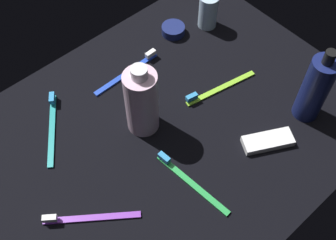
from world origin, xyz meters
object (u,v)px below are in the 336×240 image
Objects in this scene: bodywash_bottle at (142,101)px; toothbrush_purple at (86,218)px; snack_bar_white at (268,141)px; lotion_bottle at (315,88)px; toothbrush_teal at (52,124)px; toothbrush_blue at (130,70)px; deodorant_stick at (208,11)px; cream_tin_left at (173,30)px; toothbrush_green at (188,180)px; toothbrush_lime at (216,88)px.

bodywash_bottle is 1.18× the size of toothbrush_purple.
bodywash_bottle is at bearing 156.16° from snack_bar_white.
lotion_bottle is 1.05× the size of bodywash_bottle.
lotion_bottle is 14.15cm from snack_bar_white.
toothbrush_teal is 21.80cm from toothbrush_blue.
toothbrush_blue is at bearing 178.64° from deodorant_stick.
deodorant_stick is 1.51× the size of cream_tin_left.
deodorant_stick is 0.56× the size of toothbrush_teal.
toothbrush_green is 18.72cm from snack_bar_white.
toothbrush_green is 30.66cm from toothbrush_blue.
toothbrush_teal is at bearing -179.63° from deodorant_stick.
lotion_bottle is 54.79cm from toothbrush_teal.
toothbrush_teal is at bearing -177.69° from toothbrush_blue.
bodywash_bottle reaches higher than toothbrush_purple.
toothbrush_purple is 39.19cm from snack_bar_white.
bodywash_bottle reaches higher than deodorant_stick.
deodorant_stick reaches higher than toothbrush_green.
deodorant_stick reaches higher than toothbrush_teal.
toothbrush_green is at bearing -107.05° from toothbrush_blue.
toothbrush_blue is (-21.21, 33.99, -7.59)cm from lotion_bottle.
toothbrush_blue is (28.34, 22.50, 0.00)cm from toothbrush_purple.
toothbrush_lime is at bearing -56.64° from toothbrush_blue.
toothbrush_teal is 31.18cm from toothbrush_green.
lotion_bottle is 51.43cm from toothbrush_purple.
toothbrush_teal is 0.86× the size of toothbrush_green.
cream_tin_left is at bearing 5.63° from toothbrush_teal.
deodorant_stick is at bearing 22.60° from toothbrush_purple.
toothbrush_lime is at bearing -11.16° from bodywash_bottle.
toothbrush_blue is (-24.33, 0.58, -3.72)cm from deodorant_stick.
toothbrush_teal is at bearing -174.37° from cream_tin_left.
lotion_bottle reaches higher than toothbrush_lime.
deodorant_stick is 0.48× the size of toothbrush_lime.
lotion_bottle is at bearing -37.61° from toothbrush_teal.
toothbrush_green is 1.19× the size of toothbrush_purple.
lotion_bottle is 40.78cm from toothbrush_blue.
lotion_bottle is 3.26× the size of cream_tin_left.
deodorant_stick reaches higher than toothbrush_lime.
toothbrush_purple is at bearing -106.88° from toothbrush_teal.
toothbrush_purple is at bearing -168.76° from snack_bar_white.
bodywash_bottle is 19.83cm from toothbrush_lime.
deodorant_stick is 24.62cm from toothbrush_blue.
deodorant_stick is at bearing -22.19° from cream_tin_left.
toothbrush_green is at bearing 171.20° from lotion_bottle.
toothbrush_purple is 51.03cm from cream_tin_left.
cream_tin_left is (15.95, 2.84, 0.47)cm from toothbrush_blue.
toothbrush_green and toothbrush_purple have the same top height.
cream_tin_left reaches higher than snack_bar_white.
toothbrush_green is 1.73× the size of snack_bar_white.
deodorant_stick is 0.48× the size of toothbrush_green.
cream_tin_left is at bearing 76.10° from toothbrush_lime.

